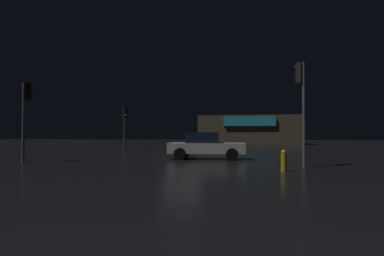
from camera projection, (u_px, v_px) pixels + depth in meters
ground_plane at (181, 156)px, 19.90m from camera, size 120.00×120.00×0.00m
store_building at (249, 130)px, 44.63m from camera, size 14.10×6.62×4.01m
traffic_signal_main at (301, 92)px, 13.41m from camera, size 0.43×0.42×4.54m
traffic_signal_opposite at (26, 105)px, 15.49m from camera, size 0.43×0.41×3.98m
traffic_signal_cross_left at (125, 117)px, 27.31m from camera, size 0.42×0.42×3.80m
car_near at (206, 146)px, 17.59m from camera, size 4.34×2.02×1.52m
fire_hydrant at (284, 161)px, 11.81m from camera, size 0.22×0.22×0.82m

